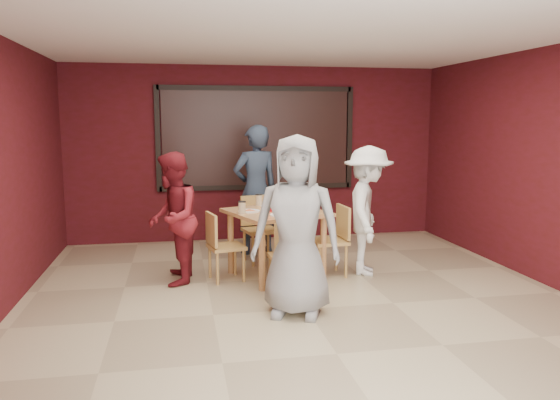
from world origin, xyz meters
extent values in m
plane|color=tan|center=(0.00, 0.00, 0.00)|extent=(7.00, 7.00, 0.00)
cube|color=black|center=(0.00, 3.45, 1.65)|extent=(3.00, 0.02, 1.50)
cube|color=tan|center=(-0.09, 1.23, 0.81)|extent=(1.35, 1.35, 0.04)
cylinder|color=tan|center=(-0.63, 1.49, 0.40)|extent=(0.08, 0.08, 0.79)
cylinder|color=tan|center=(0.17, 1.77, 0.40)|extent=(0.08, 0.08, 0.79)
cylinder|color=tan|center=(-0.35, 0.69, 0.40)|extent=(0.08, 0.08, 0.79)
cylinder|color=tan|center=(0.45, 0.97, 0.40)|extent=(0.08, 0.08, 0.79)
cylinder|color=white|center=(-0.09, 0.90, 0.84)|extent=(0.27, 0.27, 0.01)
cone|color=#DE8E4E|center=(-0.09, 0.90, 0.86)|extent=(0.25, 0.25, 0.02)
cylinder|color=beige|center=(0.06, 0.79, 0.91)|extent=(0.09, 0.09, 0.14)
cylinder|color=black|center=(0.06, 0.79, 0.98)|extent=(0.09, 0.09, 0.01)
cylinder|color=white|center=(-0.09, 1.57, 0.84)|extent=(0.27, 0.27, 0.01)
cone|color=#DE8E4E|center=(-0.09, 1.57, 0.86)|extent=(0.25, 0.25, 0.02)
cylinder|color=beige|center=(-0.24, 1.67, 0.91)|extent=(0.09, 0.09, 0.14)
cylinder|color=black|center=(-0.24, 1.67, 0.98)|extent=(0.09, 0.09, 0.01)
cylinder|color=white|center=(-0.43, 1.23, 0.84)|extent=(0.27, 0.27, 0.01)
cone|color=#DE8E4E|center=(-0.43, 1.23, 0.86)|extent=(0.25, 0.25, 0.02)
cylinder|color=beige|center=(-0.53, 1.08, 0.91)|extent=(0.09, 0.09, 0.14)
cylinder|color=black|center=(-0.53, 1.08, 0.98)|extent=(0.09, 0.09, 0.01)
cylinder|color=white|center=(0.24, 1.23, 0.84)|extent=(0.27, 0.27, 0.01)
cone|color=#DE8E4E|center=(0.24, 1.23, 0.86)|extent=(0.25, 0.25, 0.02)
cylinder|color=beige|center=(0.35, 1.38, 0.91)|extent=(0.09, 0.09, 0.14)
cylinder|color=black|center=(0.35, 1.38, 0.98)|extent=(0.09, 0.09, 0.01)
cylinder|color=beige|center=(0.00, 1.20, 0.89)|extent=(0.06, 0.06, 0.10)
cylinder|color=beige|center=(-0.07, 1.14, 0.88)|extent=(0.05, 0.05, 0.08)
cylinder|color=#BA0D12|center=(-0.18, 1.17, 0.91)|extent=(0.07, 0.07, 0.15)
cube|color=black|center=(-0.06, 1.28, 0.89)|extent=(0.13, 0.10, 0.11)
cube|color=tan|center=(-0.07, 0.59, 0.41)|extent=(0.43, 0.43, 0.04)
cylinder|color=tan|center=(0.08, 0.77, 0.20)|extent=(0.03, 0.03, 0.39)
cylinder|color=tan|center=(-0.25, 0.75, 0.20)|extent=(0.03, 0.03, 0.39)
cylinder|color=tan|center=(0.10, 0.44, 0.20)|extent=(0.03, 0.03, 0.39)
cylinder|color=tan|center=(-0.22, 0.42, 0.20)|extent=(0.03, 0.03, 0.39)
cube|color=tan|center=(-0.06, 0.41, 0.64)|extent=(0.40, 0.06, 0.38)
cube|color=tan|center=(-0.17, 1.95, 0.45)|extent=(0.52, 0.52, 0.04)
cylinder|color=tan|center=(-0.31, 1.74, 0.21)|extent=(0.04, 0.04, 0.43)
cylinder|color=tan|center=(0.04, 1.81, 0.21)|extent=(0.04, 0.04, 0.43)
cylinder|color=tan|center=(-0.38, 2.09, 0.21)|extent=(0.04, 0.04, 0.43)
cylinder|color=tan|center=(-0.04, 2.16, 0.21)|extent=(0.04, 0.04, 0.43)
cube|color=tan|center=(-0.21, 2.14, 0.70)|extent=(0.43, 0.13, 0.42)
cube|color=tan|center=(-0.71, 1.19, 0.42)|extent=(0.48, 0.48, 0.04)
cylinder|color=tan|center=(-0.52, 1.07, 0.20)|extent=(0.03, 0.03, 0.40)
cylinder|color=tan|center=(-0.59, 1.39, 0.20)|extent=(0.03, 0.03, 0.40)
cylinder|color=tan|center=(-0.84, 1.00, 0.20)|extent=(0.03, 0.03, 0.40)
cylinder|color=tan|center=(-0.91, 1.32, 0.20)|extent=(0.03, 0.03, 0.40)
cube|color=tan|center=(-0.89, 1.15, 0.65)|extent=(0.12, 0.40, 0.39)
cube|color=tan|center=(0.57, 1.16, 0.44)|extent=(0.45, 0.45, 0.04)
cylinder|color=tan|center=(0.38, 1.32, 0.21)|extent=(0.04, 0.04, 0.42)
cylinder|color=tan|center=(0.40, 0.98, 0.21)|extent=(0.04, 0.04, 0.42)
cylinder|color=tan|center=(0.73, 1.34, 0.21)|extent=(0.04, 0.04, 0.42)
cylinder|color=tan|center=(0.75, 1.00, 0.21)|extent=(0.04, 0.04, 0.42)
cube|color=tan|center=(0.76, 1.17, 0.68)|extent=(0.06, 0.43, 0.41)
imported|color=gray|center=(-0.13, -0.12, 0.90)|extent=(1.03, 0.85, 1.81)
imported|color=#293649|center=(-0.16, 2.49, 0.94)|extent=(0.77, 0.60, 1.88)
imported|color=maroon|center=(-1.35, 1.19, 0.79)|extent=(0.66, 0.81, 1.58)
imported|color=white|center=(1.07, 1.15, 0.81)|extent=(0.93, 1.20, 1.63)
camera|label=1|loc=(-1.28, -5.29, 1.95)|focal=35.00mm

